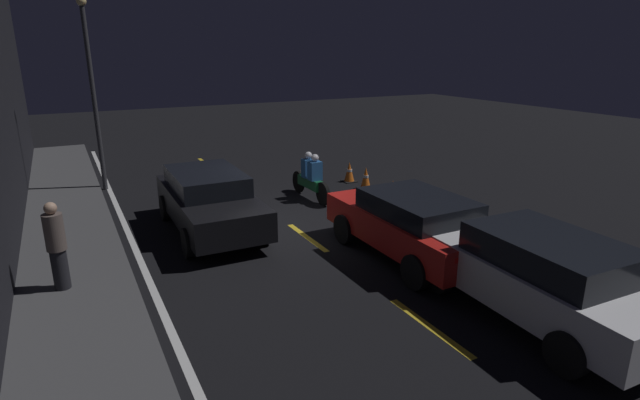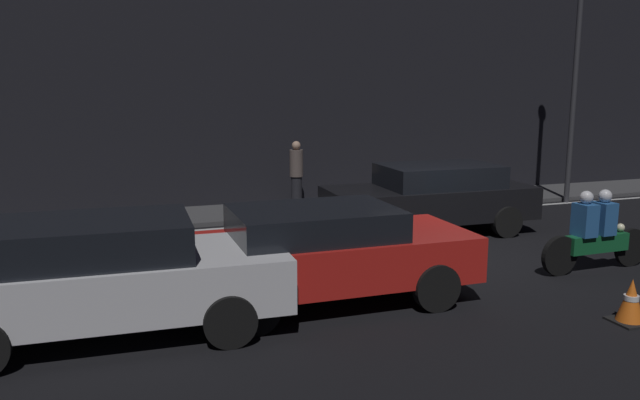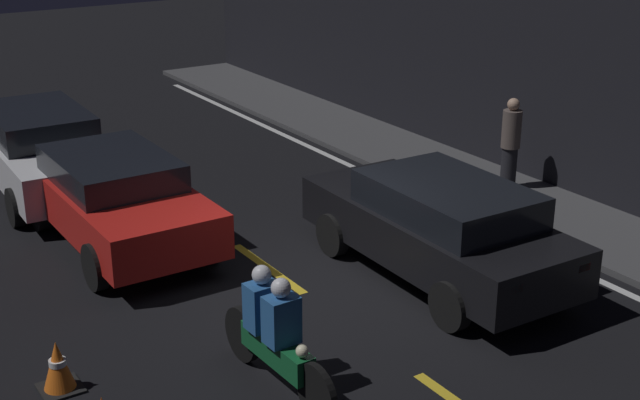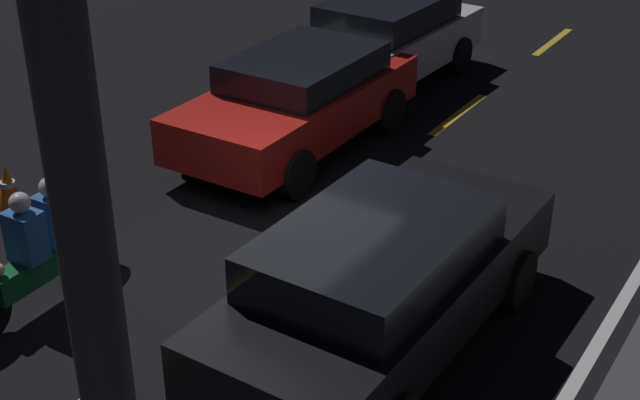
# 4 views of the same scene
# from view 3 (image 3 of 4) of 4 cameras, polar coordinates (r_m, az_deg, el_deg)

# --- Properties ---
(ground_plane) EXTENTS (56.00, 56.00, 0.00)m
(ground_plane) POSITION_cam_3_polar(r_m,az_deg,el_deg) (12.35, -1.02, -6.02)
(ground_plane) COLOR black
(raised_curb) EXTENTS (28.00, 2.02, 0.11)m
(raised_curb) POSITION_cam_3_polar(r_m,az_deg,el_deg) (15.35, 15.06, -1.09)
(raised_curb) COLOR #424244
(raised_curb) RESTS_ON ground
(lane_dash_a) EXTENTS (2.00, 0.14, 0.01)m
(lane_dash_a) POSITION_cam_3_polar(r_m,az_deg,el_deg) (20.99, -15.69, 4.50)
(lane_dash_a) COLOR gold
(lane_dash_a) RESTS_ON ground
(lane_dash_b) EXTENTS (2.00, 0.14, 0.01)m
(lane_dash_b) POSITION_cam_3_polar(r_m,az_deg,el_deg) (16.92, -10.94, 1.10)
(lane_dash_b) COLOR gold
(lane_dash_b) RESTS_ON ground
(lane_dash_c) EXTENTS (2.00, 0.14, 0.01)m
(lane_dash_c) POSITION_cam_3_polar(r_m,az_deg,el_deg) (13.13, -3.34, -4.36)
(lane_dash_c) COLOR gold
(lane_dash_c) RESTS_ON ground
(lane_solid_kerb) EXTENTS (25.20, 0.14, 0.01)m
(lane_solid_kerb) POSITION_cam_3_polar(r_m,az_deg,el_deg) (14.50, 11.65, -2.28)
(lane_solid_kerb) COLOR silver
(lane_solid_kerb) RESTS_ON ground
(sedan_white) EXTENTS (4.45, 2.00, 1.50)m
(sedan_white) POSITION_cam_3_polar(r_m,az_deg,el_deg) (16.66, -17.37, 3.12)
(sedan_white) COLOR silver
(sedan_white) RESTS_ON ground
(taxi_red) EXTENTS (4.21, 1.94, 1.41)m
(taxi_red) POSITION_cam_3_polar(r_m,az_deg,el_deg) (14.01, -12.87, 0.18)
(taxi_red) COLOR red
(taxi_red) RESTS_ON ground
(van_black) EXTENTS (4.46, 1.96, 1.47)m
(van_black) POSITION_cam_3_polar(r_m,az_deg,el_deg) (12.65, 7.60, -1.61)
(van_black) COLOR black
(van_black) RESTS_ON ground
(motorcycle) EXTENTS (2.23, 0.38, 1.41)m
(motorcycle) POSITION_cam_3_polar(r_m,az_deg,el_deg) (10.00, -2.97, -8.57)
(motorcycle) COLOR black
(motorcycle) RESTS_ON ground
(traffic_cone_near) EXTENTS (0.46, 0.46, 0.61)m
(traffic_cone_near) POSITION_cam_3_polar(r_m,az_deg,el_deg) (10.52, -16.42, -10.18)
(traffic_cone_near) COLOR black
(traffic_cone_near) RESTS_ON ground
(pedestrian) EXTENTS (0.34, 0.34, 1.65)m
(pedestrian) POSITION_cam_3_polar(r_m,az_deg,el_deg) (16.15, 12.10, 3.59)
(pedestrian) COLOR black
(pedestrian) RESTS_ON raised_curb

